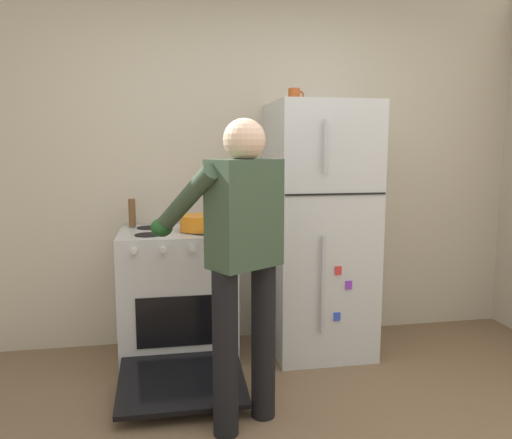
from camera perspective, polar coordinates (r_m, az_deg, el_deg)
name	(u,v)px	position (r m, az deg, el deg)	size (l,w,h in m)	color
kitchen_wall_back	(243,162)	(3.77, -1.53, 6.63)	(6.00, 0.10, 2.70)	beige
refrigerator	(319,229)	(3.56, 7.22, -1.12)	(0.68, 0.72, 1.76)	silver
stove_range	(178,297)	(3.48, -8.91, -8.79)	(0.76, 1.21, 0.91)	silver
person_cook	(239,245)	(2.54, -1.95, -2.97)	(0.69, 0.76, 1.60)	black
red_pot	(201,223)	(3.34, -6.35, -0.36)	(0.38, 0.28, 0.10)	orange
coffee_mug	(294,95)	(3.53, 4.41, 13.97)	(0.11, 0.08, 0.10)	#B24C1E
pepper_mill	(132,213)	(3.59, -14.00, 0.75)	(0.05, 0.05, 0.19)	brown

